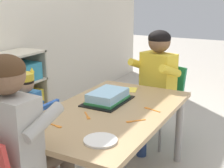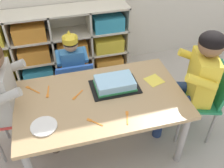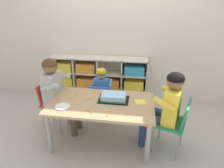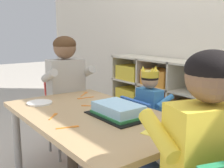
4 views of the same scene
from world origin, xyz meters
TOP-DOWN VIEW (x-y plane):
  - storage_cubby_shelf at (-0.29, 1.14)m, footprint 1.69×0.31m
  - activity_table at (0.00, 0.00)m, footprint 1.27×0.75m
  - classroom_chair_blue at (-0.13, 0.56)m, footprint 0.36×0.30m
  - child_with_crown at (-0.13, 0.66)m, footprint 0.30×0.31m
  - classroom_chair_adult_side at (-0.75, 0.17)m, footprint 0.34×0.33m
  - adult_helper_seated at (-0.64, 0.17)m, footprint 0.44×0.42m
  - guest_at_table_side at (0.77, -0.01)m, footprint 0.48×0.46m
  - birthday_cake_on_tray at (0.14, 0.09)m, footprint 0.38×0.25m
  - paper_plate_stack at (-0.43, -0.18)m, footprint 0.18×0.18m
  - paper_napkin_square at (0.47, 0.09)m, footprint 0.16×0.16m
  - fork_by_napkin at (-0.17, 0.07)m, footprint 0.10×0.10m
  - fork_at_table_front_edge at (-0.38, 0.16)m, footprint 0.04×0.14m
  - fork_scattered_mid_table at (-0.10, -0.22)m, footprint 0.10×0.10m
  - fork_beside_plate_stack at (0.13, -0.24)m, footprint 0.05×0.12m
  - fork_near_cake_tray at (-0.50, 0.23)m, footprint 0.11×0.12m

SIDE VIEW (x-z plane):
  - classroom_chair_blue at x=-0.13m, z-range 0.07..0.63m
  - storage_cubby_shelf at x=-0.29m, z-range -0.04..0.77m
  - classroom_chair_adult_side at x=-0.75m, z-range 0.08..0.78m
  - child_with_crown at x=-0.13m, z-range 0.10..0.91m
  - activity_table at x=0.00m, z-range 0.22..0.79m
  - paper_napkin_square at x=0.47m, z-range 0.58..0.58m
  - fork_by_napkin at x=-0.17m, z-range 0.58..0.58m
  - fork_at_table_front_edge at x=-0.38m, z-range 0.58..0.58m
  - fork_scattered_mid_table at x=-0.10m, z-range 0.58..0.58m
  - fork_beside_plate_stack at x=0.13m, z-range 0.58..0.58m
  - fork_near_cake_tray at x=-0.50m, z-range 0.58..0.58m
  - paper_plate_stack at x=-0.43m, z-range 0.58..0.59m
  - birthday_cake_on_tray at x=0.14m, z-range 0.57..0.65m
  - guest_at_table_side at x=0.77m, z-range 0.12..1.14m
  - adult_helper_seated at x=-0.64m, z-range 0.12..1.17m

